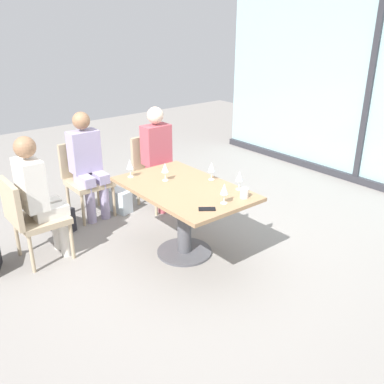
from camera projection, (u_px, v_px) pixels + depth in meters
The scene contains 18 objects.
ground_plane at pixel (184, 253), 4.38m from camera, with size 12.00×12.00×0.00m, color gray.
window_wall_backdrop at pixel (369, 98), 5.78m from camera, with size 5.19×0.10×2.70m.
dining_table_main at pixel (184, 204), 4.17m from camera, with size 1.36×0.85×0.73m.
chair_side_end at pixel (85, 175), 5.09m from camera, with size 0.50×0.46×0.87m.
chair_far_left at pixel (155, 167), 5.34m from camera, with size 0.50×0.46×0.87m.
chair_front_left at pixel (30, 215), 4.06m from camera, with size 0.46×0.50×0.87m.
person_side_end at pixel (87, 161), 4.93m from camera, with size 0.39×0.34×1.26m.
person_far_left at pixel (159, 153), 5.19m from camera, with size 0.39×0.34×1.26m.
person_front_left at pixel (38, 193), 4.05m from camera, with size 0.34×0.39×1.26m.
wine_glass_0 at pixel (239, 176), 3.99m from camera, with size 0.07×0.07×0.18m.
wine_glass_1 at pixel (130, 165), 4.30m from camera, with size 0.07×0.07×0.18m.
wine_glass_2 at pixel (224, 189), 3.70m from camera, with size 0.07×0.07×0.18m.
wine_glass_3 at pixel (165, 168), 4.21m from camera, with size 0.07×0.07×0.18m.
wine_glass_4 at pixel (212, 167), 4.23m from camera, with size 0.07×0.07×0.18m.
coffee_cup at pixel (244, 193), 3.85m from camera, with size 0.08×0.08×0.09m, color white.
cell_phone_on_table at pixel (207, 209), 3.63m from camera, with size 0.07×0.14×0.01m, color black.
handbag_0 at pixel (61, 219), 4.79m from camera, with size 0.30×0.16×0.28m, color #232328.
handbag_1 at pixel (120, 201), 5.26m from camera, with size 0.30×0.16×0.28m, color silver.
Camera 1 is at (3.00, -2.34, 2.27)m, focal length 39.88 mm.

